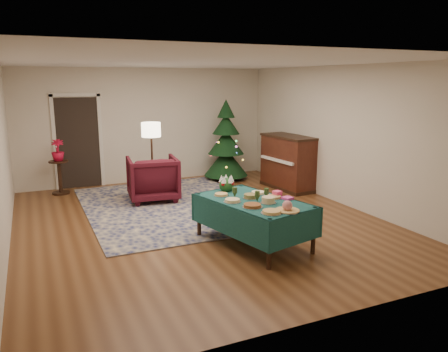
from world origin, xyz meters
name	(u,v)px	position (x,y,z in m)	size (l,w,h in m)	color
room_shell	(199,145)	(0.00, 0.00, 1.35)	(7.00, 7.00, 7.00)	#593319
doorway	(78,140)	(-1.60, 3.48, 1.10)	(1.08, 0.04, 2.16)	black
rug	(171,206)	(-0.18, 1.13, 0.01)	(3.20, 4.20, 0.02)	navy
buffet_table	(253,209)	(0.34, -1.33, 0.55)	(1.42, 1.96, 0.69)	black
platter_0	(272,212)	(0.25, -2.01, 0.71)	(0.28, 0.28, 0.04)	silver
platter_1	(287,207)	(0.50, -2.00, 0.74)	(0.34, 0.34, 0.15)	silver
platter_2	(252,206)	(0.16, -1.65, 0.71)	(0.29, 0.29, 0.05)	silver
platter_3	(268,200)	(0.46, -1.55, 0.73)	(0.23, 0.23, 0.09)	silver
platter_4	(274,197)	(0.67, -1.35, 0.70)	(0.25, 0.25, 0.04)	silver
platter_5	(232,201)	(0.02, -1.29, 0.71)	(0.25, 0.25, 0.05)	silver
platter_6	(250,196)	(0.35, -1.22, 0.72)	(0.23, 0.23, 0.07)	silver
platter_7	(258,193)	(0.58, -1.03, 0.70)	(0.24, 0.24, 0.04)	silver
platter_8	(221,195)	(0.01, -0.90, 0.70)	(0.23, 0.23, 0.04)	silver
goblet_0	(235,192)	(0.15, -1.09, 0.77)	(0.07, 0.07, 0.16)	#2D471E
goblet_1	(266,193)	(0.56, -1.33, 0.77)	(0.07, 0.07, 0.16)	#2D471E
goblet_2	(257,196)	(0.35, -1.43, 0.77)	(0.07, 0.07, 0.16)	#2D471E
napkin_stack	(287,198)	(0.82, -1.49, 0.70)	(0.14, 0.14, 0.04)	#F143A1
gift_box	(277,194)	(0.76, -1.30, 0.73)	(0.11, 0.11, 0.09)	#F64475
centerpiece	(227,183)	(0.21, -0.66, 0.81)	(0.25, 0.25, 0.28)	#1E4C1E
armchair	(153,176)	(-0.37, 1.70, 0.50)	(0.97, 0.91, 1.00)	#440E19
floor_lamp	(151,134)	(-0.35, 1.77, 1.35)	(0.39, 0.39, 1.59)	#A57F3F
side_table	(60,178)	(-2.07, 3.02, 0.35)	(0.41, 0.41, 0.73)	black
potted_plant	(58,155)	(-2.07, 3.02, 0.86)	(0.26, 0.46, 0.26)	red
christmas_tree	(226,144)	(1.81, 2.90, 0.89)	(1.28, 1.28, 1.97)	black
piano	(288,163)	(2.69, 1.43, 0.59)	(0.77, 1.45, 1.21)	black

